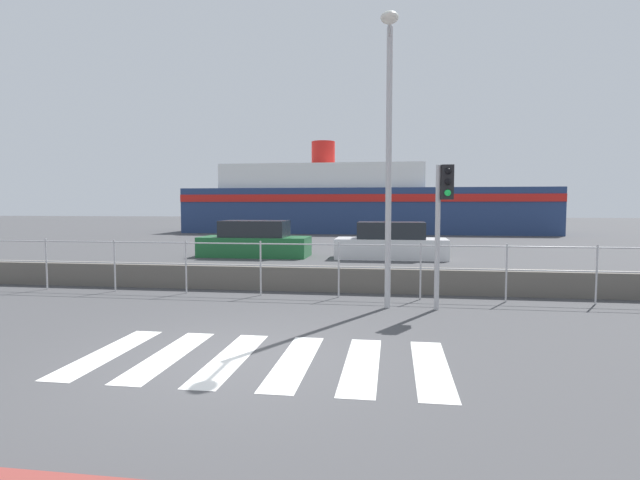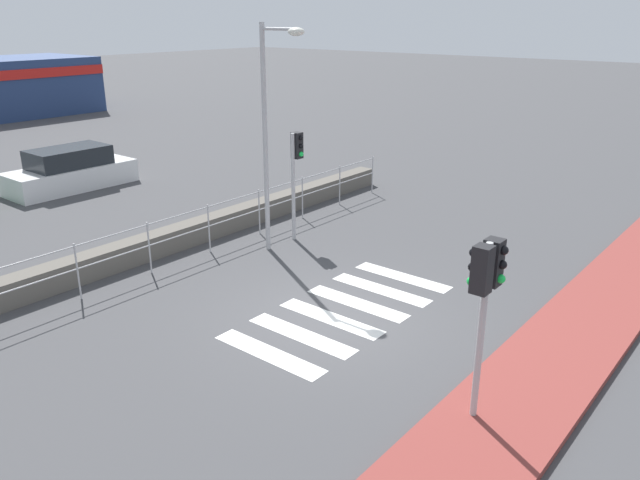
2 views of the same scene
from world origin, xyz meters
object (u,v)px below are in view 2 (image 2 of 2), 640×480
object	(u,v)px
traffic_light_near	(486,283)
streetlamp	(272,114)
traffic_light_far	(296,162)
parked_car_white	(71,171)

from	to	relation	value
traffic_light_near	streetlamp	size ratio (longest dim) A/B	0.51
traffic_light_near	streetlamp	distance (m)	8.05
traffic_light_far	parked_car_white	xyz separation A→B (m)	(-1.05, 9.56, -1.51)
traffic_light_near	parked_car_white	size ratio (longest dim) A/B	0.66
traffic_light_far	parked_car_white	size ratio (longest dim) A/B	0.67
traffic_light_near	parked_car_white	distance (m)	17.39
streetlamp	parked_car_white	bearing A→B (deg)	89.82
traffic_light_near	traffic_light_far	bearing A→B (deg)	58.91
streetlamp	parked_car_white	world-z (taller)	streetlamp
traffic_light_far	streetlamp	distance (m)	1.78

